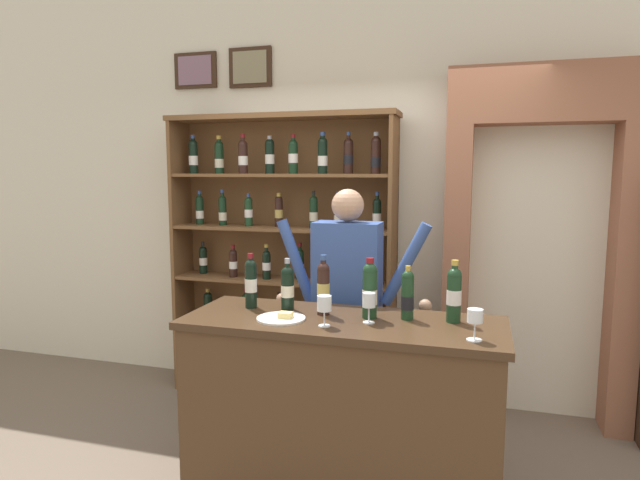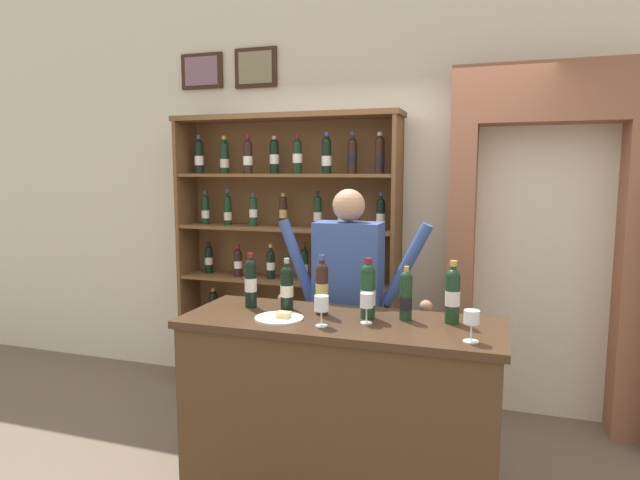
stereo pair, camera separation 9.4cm
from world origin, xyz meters
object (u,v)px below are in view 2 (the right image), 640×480
at_px(shopkeeper, 348,293).
at_px(tasting_bottle_super_tuscan, 287,286).
at_px(tasting_bottle_grappa, 322,287).
at_px(tasting_bottle_bianco, 368,290).
at_px(wine_glass_spare, 472,319).
at_px(tasting_bottle_chianti, 406,295).
at_px(tasting_bottle_brunello, 251,282).
at_px(cheese_plate, 280,318).
at_px(wine_glass_center, 321,304).
at_px(tasting_bottle_rosso, 453,294).
at_px(tasting_counter, 340,413).
at_px(wine_glass_right, 367,302).
at_px(wine_shelf, 287,251).

bearing_deg(shopkeeper, tasting_bottle_super_tuscan, -119.34).
distance_m(shopkeeper, tasting_bottle_grappa, 0.49).
bearing_deg(tasting_bottle_bianco, tasting_bottle_super_tuscan, 175.33).
distance_m(tasting_bottle_super_tuscan, tasting_bottle_grappa, 0.23).
bearing_deg(wine_glass_spare, tasting_bottle_chianti, 141.48).
height_order(tasting_bottle_brunello, cheese_plate, tasting_bottle_brunello).
bearing_deg(wine_glass_center, tasting_bottle_rosso, 23.07).
bearing_deg(tasting_bottle_rosso, shopkeeper, 147.42).
relative_size(tasting_bottle_super_tuscan, tasting_bottle_rosso, 0.90).
bearing_deg(cheese_plate, wine_glass_center, -11.84).
bearing_deg(tasting_bottle_brunello, shopkeeper, 44.48).
distance_m(tasting_bottle_brunello, tasting_bottle_bianco, 0.69).
height_order(tasting_counter, tasting_bottle_super_tuscan, tasting_bottle_super_tuscan).
bearing_deg(tasting_bottle_rosso, tasting_bottle_bianco, -174.33).
relative_size(tasting_bottle_rosso, cheese_plate, 1.26).
bearing_deg(wine_glass_right, tasting_bottle_bianco, 99.15).
distance_m(shopkeeper, wine_glass_right, 0.63).
bearing_deg(tasting_bottle_chianti, tasting_bottle_grappa, -175.78).
bearing_deg(tasting_bottle_super_tuscan, shopkeeper, 60.66).
relative_size(shopkeeper, wine_glass_spare, 11.45).
xyz_separation_m(tasting_bottle_brunello, tasting_bottle_bianco, (0.69, -0.02, 0.00)).
relative_size(tasting_bottle_super_tuscan, tasting_bottle_grappa, 0.89).
bearing_deg(wine_glass_center, wine_shelf, 117.61).
height_order(wine_shelf, wine_glass_right, wine_shelf).
bearing_deg(wine_shelf, tasting_bottle_rosso, -40.77).
bearing_deg(wine_glass_center, tasting_bottle_brunello, 154.40).
distance_m(tasting_bottle_brunello, tasting_bottle_rosso, 1.12).
distance_m(wine_shelf, wine_glass_spare, 2.10).
relative_size(wine_glass_right, wine_glass_spare, 1.07).
height_order(tasting_bottle_grappa, cheese_plate, tasting_bottle_grappa).
bearing_deg(tasting_bottle_super_tuscan, wine_glass_spare, -15.64).
relative_size(tasting_bottle_brunello, wine_glass_right, 1.99).
distance_m(tasting_counter, tasting_bottle_grappa, 0.69).
bearing_deg(cheese_plate, tasting_bottle_chianti, 17.35).
bearing_deg(tasting_bottle_chianti, tasting_bottle_brunello, -179.52).
distance_m(tasting_bottle_bianco, wine_glass_center, 0.29).
xyz_separation_m(tasting_bottle_bianco, tasting_bottle_rosso, (0.43, 0.04, -0.00)).
relative_size(tasting_bottle_super_tuscan, wine_glass_right, 1.85).
bearing_deg(cheese_plate, tasting_counter, 17.96).
relative_size(shopkeeper, tasting_bottle_grappa, 5.18).
relative_size(tasting_bottle_brunello, tasting_bottle_chianti, 1.10).
relative_size(tasting_bottle_chianti, wine_glass_spare, 1.93).
bearing_deg(cheese_plate, tasting_bottle_grappa, 42.19).
bearing_deg(tasting_bottle_grappa, wine_shelf, 119.24).
distance_m(tasting_bottle_super_tuscan, wine_glass_center, 0.39).
relative_size(wine_shelf, cheese_plate, 8.71).
bearing_deg(tasting_bottle_chianti, wine_glass_center, -146.94).
relative_size(tasting_bottle_brunello, tasting_bottle_super_tuscan, 1.07).
relative_size(wine_shelf, wine_glass_spare, 15.09).
xyz_separation_m(tasting_bottle_bianco, wine_glass_right, (0.02, -0.10, -0.04)).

